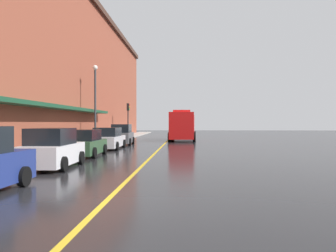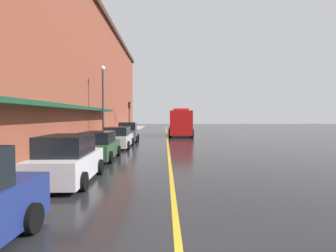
% 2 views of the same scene
% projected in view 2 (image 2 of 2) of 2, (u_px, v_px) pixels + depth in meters
% --- Properties ---
extents(ground_plane, '(112.00, 112.00, 0.00)m').
position_uv_depth(ground_plane, '(167.00, 139.00, 28.85)').
color(ground_plane, '#232326').
extents(sidewalk_left, '(2.40, 70.00, 0.15)m').
position_uv_depth(sidewalk_left, '(109.00, 138.00, 28.78)').
color(sidewalk_left, '#ADA8A0').
rests_on(sidewalk_left, ground).
extents(lane_center_stripe, '(0.16, 70.00, 0.01)m').
position_uv_depth(lane_center_stripe, '(167.00, 139.00, 28.85)').
color(lane_center_stripe, gold).
rests_on(lane_center_stripe, ground).
extents(brick_building_left, '(12.62, 64.00, 14.74)m').
position_uv_depth(brick_building_left, '(39.00, 68.00, 27.42)').
color(brick_building_left, brown).
rests_on(brick_building_left, ground).
extents(parked_car_1, '(2.09, 4.14, 1.78)m').
position_uv_depth(parked_car_1, '(68.00, 160.00, 10.02)').
color(parked_car_1, silver).
rests_on(parked_car_1, ground).
extents(parked_car_2, '(2.01, 4.16, 1.60)m').
position_uv_depth(parked_car_2, '(99.00, 146.00, 15.29)').
color(parked_car_2, '#2D5133').
rests_on(parked_car_2, ground).
extents(parked_car_3, '(2.13, 4.87, 1.65)m').
position_uv_depth(parked_car_3, '(118.00, 138.00, 21.08)').
color(parked_car_3, silver).
rests_on(parked_car_3, ground).
extents(parked_car_4, '(2.10, 4.17, 1.87)m').
position_uv_depth(parked_car_4, '(128.00, 132.00, 26.32)').
color(parked_car_4, '#595B60').
rests_on(parked_car_4, ground).
extents(fire_truck, '(3.07, 8.26, 3.34)m').
position_uv_depth(fire_truck, '(180.00, 123.00, 33.61)').
color(fire_truck, red).
rests_on(fire_truck, ground).
extents(parking_meter_1, '(0.14, 0.18, 1.33)m').
position_uv_depth(parking_meter_1, '(68.00, 143.00, 14.15)').
color(parking_meter_1, '#4C4C51').
rests_on(parking_meter_1, sidewalk_left).
extents(street_lamp_left, '(0.44, 0.44, 6.94)m').
position_uv_depth(street_lamp_left, '(103.00, 95.00, 24.70)').
color(street_lamp_left, '#33383D').
rests_on(street_lamp_left, sidewalk_left).
extents(traffic_light_near, '(0.38, 0.36, 4.30)m').
position_uv_depth(traffic_light_near, '(129.00, 111.00, 37.94)').
color(traffic_light_near, '#232326').
rests_on(traffic_light_near, sidewalk_left).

